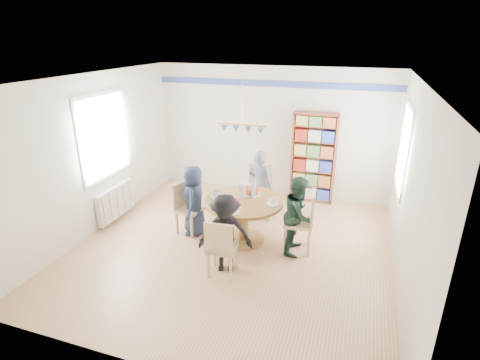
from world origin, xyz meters
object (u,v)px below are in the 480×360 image
at_px(chair_left, 186,205).
at_px(chair_near, 221,246).
at_px(dining_table, 244,211).
at_px(chair_right, 304,218).
at_px(chair_far, 260,188).
at_px(person_right, 299,215).
at_px(person_far, 260,185).
at_px(bookshelf, 313,159).
at_px(person_left, 194,200).
at_px(person_near, 225,234).
at_px(radiator, 116,202).

height_order(chair_left, chair_near, chair_left).
distance_m(dining_table, chair_right, 0.99).
bearing_deg(chair_far, person_right, -48.21).
relative_size(dining_table, person_far, 0.97).
relative_size(chair_far, bookshelf, 0.55).
distance_m(person_left, person_near, 1.26).
distance_m(radiator, person_right, 3.44).
bearing_deg(person_far, chair_right, 149.40).
bearing_deg(chair_right, bookshelf, 94.48).
xyz_separation_m(chair_near, person_far, (0.02, 1.98, 0.17)).
distance_m(chair_far, chair_near, 2.07).
bearing_deg(chair_right, person_far, 137.68).
bearing_deg(bookshelf, person_right, -87.81).
xyz_separation_m(dining_table, chair_near, (0.00, -1.06, -0.06)).
bearing_deg(radiator, chair_far, 21.70).
bearing_deg(chair_far, person_left, -131.54).
relative_size(radiator, person_right, 0.79).
height_order(chair_left, person_far, person_far).
relative_size(dining_table, chair_far, 1.28).
relative_size(radiator, person_left, 0.81).
distance_m(person_left, person_right, 1.81).
bearing_deg(chair_right, dining_table, -178.14).
bearing_deg(person_left, bookshelf, 123.41).
bearing_deg(person_near, bookshelf, 57.64).
height_order(dining_table, person_right, person_right).
height_order(radiator, person_left, person_left).
bearing_deg(chair_left, radiator, 179.31).
distance_m(chair_right, person_near, 1.35).
height_order(chair_right, chair_near, chair_right).
xyz_separation_m(chair_far, bookshelf, (0.84, 1.04, 0.35)).
distance_m(person_near, bookshelf, 3.06).
bearing_deg(person_near, person_left, 119.03).
relative_size(dining_table, person_left, 1.05).
distance_m(chair_right, chair_near, 1.48).
bearing_deg(person_left, dining_table, 73.69).
relative_size(chair_right, person_left, 0.83).
xyz_separation_m(person_far, bookshelf, (0.81, 1.13, 0.24)).
bearing_deg(person_left, chair_near, 23.89).
bearing_deg(person_near, radiator, 143.95).
distance_m(chair_left, chair_right, 2.05).
bearing_deg(chair_left, dining_table, 0.57).
bearing_deg(dining_table, chair_far, 90.38).
xyz_separation_m(radiator, chair_near, (2.52, -1.07, 0.15)).
relative_size(chair_far, chair_near, 1.12).
relative_size(chair_near, person_near, 0.75).
relative_size(person_right, person_far, 0.95).
distance_m(chair_left, bookshelf, 2.82).
distance_m(radiator, chair_left, 1.47).
distance_m(chair_left, chair_far, 1.46).
height_order(chair_left, person_near, person_near).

